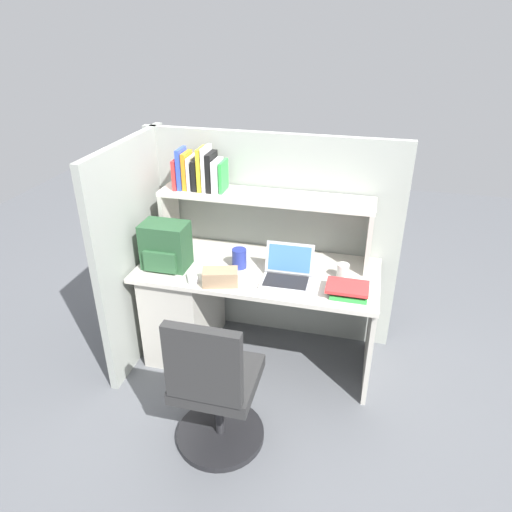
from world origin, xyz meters
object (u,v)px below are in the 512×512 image
object	(u,v)px
laptop	(287,273)
backpack	(165,246)
computer_mouse	(192,278)
snack_canister	(239,258)
office_chair	(215,393)
tissue_box	(220,277)
paper_cup	(343,271)

from	to	relation	value
laptop	backpack	distance (m)	0.82
computer_mouse	snack_canister	bearing A→B (deg)	16.40
office_chair	snack_canister	bearing A→B (deg)	-83.55
tissue_box	snack_canister	world-z (taller)	snack_canister
tissue_box	laptop	bearing A→B (deg)	4.54
computer_mouse	snack_canister	distance (m)	0.34
paper_cup	snack_canister	xyz separation A→B (m)	(-0.68, -0.02, 0.01)
laptop	computer_mouse	world-z (taller)	laptop
backpack	tissue_box	world-z (taller)	backpack
laptop	computer_mouse	distance (m)	0.61
tissue_box	office_chair	xyz separation A→B (m)	(0.15, -0.59, -0.39)
tissue_box	office_chair	bearing A→B (deg)	-92.64
paper_cup	office_chair	world-z (taller)	office_chair
tissue_box	snack_canister	size ratio (longest dim) A/B	1.66
laptop	paper_cup	xyz separation A→B (m)	(0.34, 0.10, 0.00)
laptop	office_chair	xyz separation A→B (m)	(-0.25, -0.74, -0.39)
backpack	office_chair	bearing A→B (deg)	-51.96
snack_canister	office_chair	world-z (taller)	office_chair
computer_mouse	office_chair	distance (m)	0.77
snack_canister	backpack	bearing A→B (deg)	-167.34
backpack	computer_mouse	xyz separation A→B (m)	(0.23, -0.13, -0.13)
backpack	tissue_box	bearing A→B (deg)	-17.88
backpack	computer_mouse	distance (m)	0.30
backpack	laptop	bearing A→B (deg)	1.27
paper_cup	office_chair	distance (m)	1.10
backpack	paper_cup	world-z (taller)	backpack
laptop	paper_cup	size ratio (longest dim) A/B	3.02
laptop	office_chair	world-z (taller)	laptop
tissue_box	office_chair	size ratio (longest dim) A/B	0.24
computer_mouse	office_chair	size ratio (longest dim) A/B	0.11
paper_cup	snack_canister	distance (m)	0.68
laptop	snack_canister	xyz separation A→B (m)	(-0.34, 0.09, 0.02)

